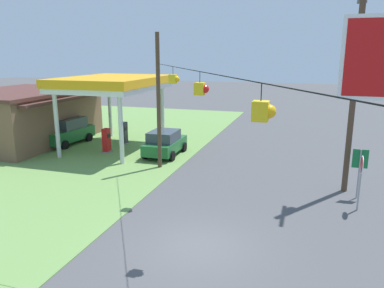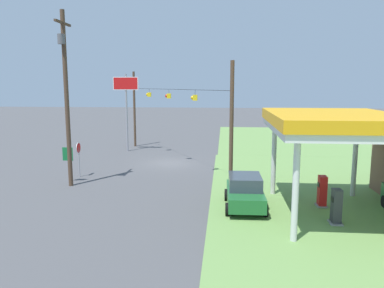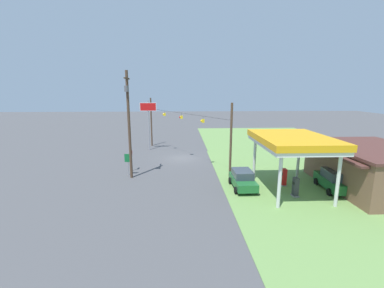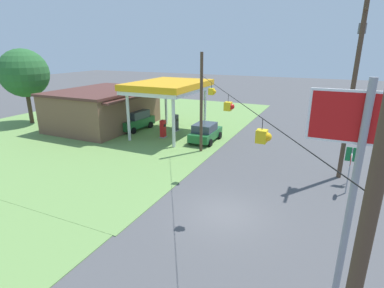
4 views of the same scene
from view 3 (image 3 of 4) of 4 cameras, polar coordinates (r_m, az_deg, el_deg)
ground_plane at (r=35.27m, az=-2.26°, el=-3.21°), size 160.00×160.00×0.00m
grass_verge_opposite_corner at (r=53.37m, az=15.10°, el=1.58°), size 24.00×24.00×0.04m
gas_station_canopy at (r=24.60m, az=21.46°, el=0.49°), size 8.31×6.07×5.18m
gas_station_store at (r=29.46m, az=35.17°, el=-4.38°), size 10.72×8.71×4.02m
fuel_pump_near at (r=26.71m, az=19.72°, el=-7.06°), size 0.71×0.56×1.72m
fuel_pump_far at (r=24.48m, az=22.00°, el=-8.97°), size 0.71×0.56×1.72m
car_at_pumps_front at (r=24.97m, az=11.21°, el=-7.70°), size 4.09×2.16×1.74m
car_at_pumps_rear at (r=27.33m, az=29.01°, el=-7.03°), size 4.60×2.42×2.00m
stop_sign_roadside at (r=30.28m, az=-13.25°, el=-2.51°), size 0.80×0.08×2.50m
stop_sign_overhead at (r=40.00m, az=-9.67°, el=6.52°), size 0.22×2.49×7.63m
route_sign at (r=28.84m, az=-14.06°, el=-3.48°), size 0.10×0.70×2.40m
utility_pole_main at (r=27.05m, az=-13.88°, el=5.18°), size 2.20×0.44×11.11m
signal_span_gantry at (r=34.40m, az=-2.34°, el=3.69°), size 17.35×10.24×7.95m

